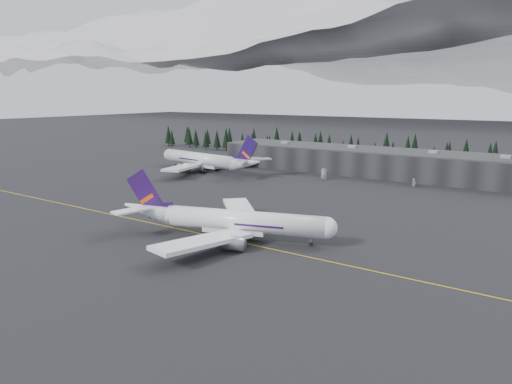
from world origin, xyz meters
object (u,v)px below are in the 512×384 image
Objects in this scene: terminal at (371,161)px; jet_main at (225,220)px; gse_vehicle_b at (414,185)px; jet_parked at (208,160)px; gse_vehicle_a at (324,178)px.

jet_main is at bearing -88.21° from terminal.
jet_main reaches higher than gse_vehicle_b.
gse_vehicle_b is at bearing 59.59° from jet_main.
jet_main is 0.86× the size of jet_parked.
jet_main is 114.06m from jet_parked.
jet_parked reaches higher than gse_vehicle_b.
jet_main reaches higher than gse_vehicle_a.
gse_vehicle_b is at bearing -161.40° from jet_parked.
jet_main is 106.53m from gse_vehicle_b.
jet_parked is at bearing 114.73° from jet_main.
terminal is 31.95m from gse_vehicle_a.
terminal is 29.32× the size of gse_vehicle_a.
gse_vehicle_a is (-12.19, -29.00, -5.54)m from terminal.
jet_parked is 18.24× the size of gse_vehicle_b.
jet_main is 11.27× the size of gse_vehicle_a.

